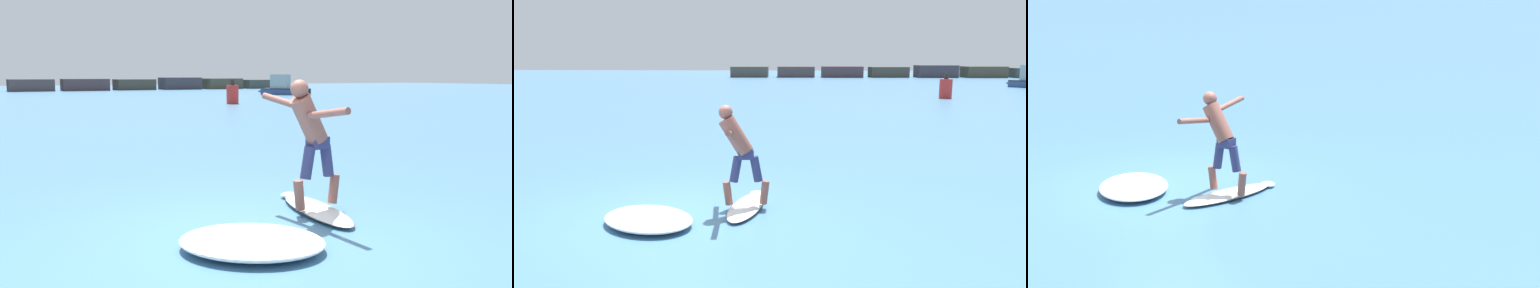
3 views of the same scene
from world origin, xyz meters
TOP-DOWN VIEW (x-y plane):
  - ground_plane at (0.00, 0.00)m, footprint 200.00×200.00m
  - surfboard at (1.12, 0.36)m, footprint 0.73×1.93m
  - surfer at (0.98, 0.31)m, footprint 0.87×1.65m
  - wave_foam_at_tail at (-0.31, -0.57)m, footprint 1.97×1.87m

SIDE VIEW (x-z plane):
  - ground_plane at x=0.00m, z-range 0.00..0.00m
  - surfboard at x=1.12m, z-range -0.07..0.16m
  - wave_foam_at_tail at x=-0.31m, z-range 0.00..0.19m
  - surfer at x=0.98m, z-range 0.26..1.97m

